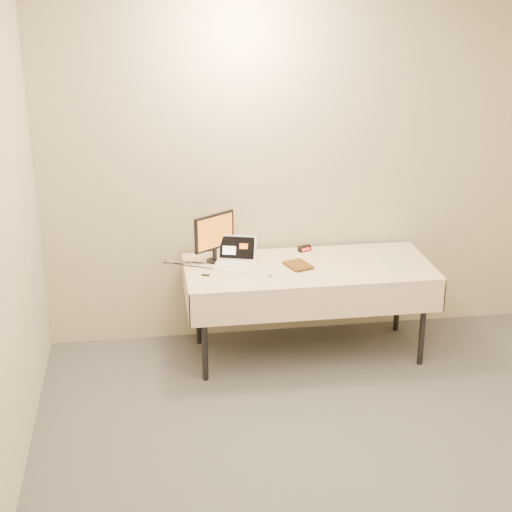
{
  "coord_description": "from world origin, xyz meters",
  "views": [
    {
      "loc": [
        -1.19,
        -3.31,
        2.91
      ],
      "look_at": [
        -0.41,
        1.99,
        0.86
      ],
      "focal_mm": 55.0,
      "sensor_mm": 36.0,
      "label": 1
    }
  ],
  "objects": [
    {
      "name": "clicker",
      "position": [
        -0.32,
        1.9,
        0.75
      ],
      "size": [
        0.04,
        0.08,
        0.02
      ],
      "primitive_type": "ellipsoid",
      "rotation": [
        0.0,
        0.0,
        -0.05
      ],
      "color": "silver",
      "rests_on": "table"
    },
    {
      "name": "back_wall",
      "position": [
        0.0,
        2.5,
        1.35
      ],
      "size": [
        4.0,
        0.1,
        2.7
      ],
      "primitive_type": "cube",
      "color": "beige",
      "rests_on": "ground"
    },
    {
      "name": "book",
      "position": [
        -0.16,
        2.01,
        0.84
      ],
      "size": [
        0.16,
        0.07,
        0.21
      ],
      "primitive_type": "imported",
      "rotation": [
        0.0,
        0.0,
        0.35
      ],
      "color": "#8F591A",
      "rests_on": "table"
    },
    {
      "name": "monitor",
      "position": [
        -0.69,
        2.24,
        0.96
      ],
      "size": [
        0.32,
        0.23,
        0.38
      ],
      "rotation": [
        0.0,
        0.0,
        0.6
      ],
      "color": "black",
      "rests_on": "table"
    },
    {
      "name": "laptop",
      "position": [
        -0.54,
        2.14,
        0.79
      ],
      "size": [
        0.37,
        0.35,
        0.2
      ],
      "rotation": [
        0.0,
        0.0,
        -0.29
      ],
      "color": "white",
      "rests_on": "table"
    },
    {
      "name": "alarm_clock",
      "position": [
        0.03,
        2.36,
        0.76
      ],
      "size": [
        0.11,
        0.08,
        0.04
      ],
      "rotation": [
        0.0,
        0.0,
        0.42
      ],
      "color": "black",
      "rests_on": "table"
    },
    {
      "name": "usb_dongle",
      "position": [
        -0.79,
        1.96,
        0.74
      ],
      "size": [
        0.06,
        0.03,
        0.01
      ],
      "primitive_type": "cube",
      "rotation": [
        0.0,
        0.0,
        -0.27
      ],
      "color": "black",
      "rests_on": "table"
    },
    {
      "name": "paper_form",
      "position": [
        0.63,
        2.0,
        0.74
      ],
      "size": [
        0.17,
        0.3,
        0.0
      ],
      "primitive_type": "cube",
      "rotation": [
        0.0,
        0.0,
        0.23
      ],
      "color": "#B6D9AD",
      "rests_on": "table"
    },
    {
      "name": "table",
      "position": [
        0.0,
        2.05,
        0.68
      ],
      "size": [
        1.86,
        0.81,
        0.74
      ],
      "color": "black",
      "rests_on": "ground"
    }
  ]
}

